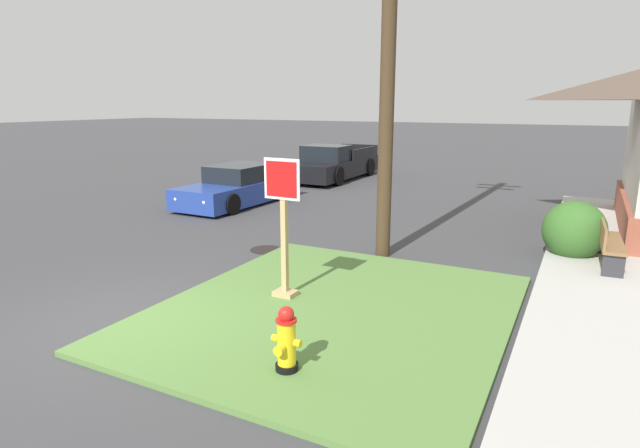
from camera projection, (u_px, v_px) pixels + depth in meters
name	position (u px, v px, depth m)	size (l,w,h in m)	color
ground_plane	(122.00, 324.00, 7.62)	(160.00, 160.00, 0.00)	#3D3D3F
grass_corner_patch	(334.00, 310.00, 8.04)	(5.12, 5.88, 0.08)	#567F3D
sidewalk_strip	(604.00, 270.00, 9.91)	(2.20, 16.39, 0.12)	#B2AFA8
fire_hydrant	(286.00, 341.00, 6.08)	(0.38, 0.34, 0.80)	black
stop_sign	(284.00, 233.00, 8.30)	(0.65, 0.29, 2.26)	tan
manhole_cover	(266.00, 250.00, 11.47)	(0.70, 0.70, 0.02)	black
parked_sedan_blue	(238.00, 187.00, 16.59)	(1.95, 4.51, 1.25)	#233D93
pickup_truck_black	(333.00, 165.00, 21.98)	(2.14, 5.56, 1.48)	black
street_bench	(608.00, 240.00, 9.98)	(0.48, 1.81, 0.85)	brown
shrub_by_curb	(574.00, 230.00, 10.70)	(1.25, 1.25, 1.23)	#346126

